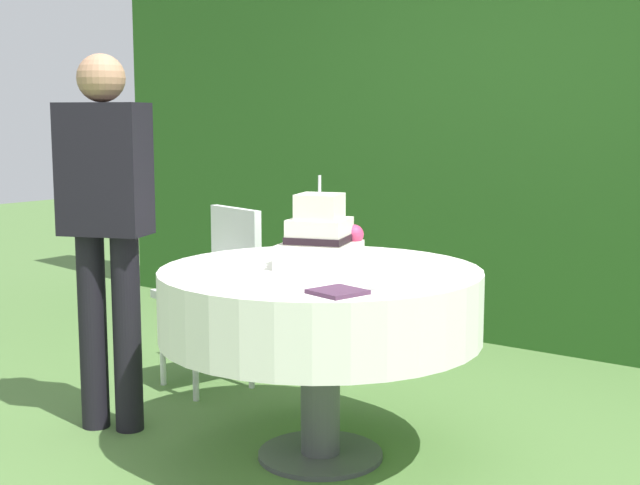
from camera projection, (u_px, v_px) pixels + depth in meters
ground_plane at (320, 457)px, 3.49m from camera, size 20.00×20.00×0.00m
foliage_hedge at (547, 90)px, 5.05m from camera, size 6.51×0.41×2.99m
cake_table at (320, 304)px, 3.40m from camera, size 1.25×1.25×0.76m
wedding_cake at (321, 239)px, 3.41m from camera, size 0.36×0.36×0.36m
serving_plate_near at (386, 288)px, 2.98m from camera, size 0.11×0.11×0.01m
serving_plate_far at (236, 284)px, 3.04m from camera, size 0.11×0.11×0.01m
napkin_stack at (338, 292)px, 2.90m from camera, size 0.19×0.19×0.01m
garden_chair at (219, 279)px, 4.38m from camera, size 0.49×0.49×0.89m
standing_person at (106, 216)px, 3.69m from camera, size 0.41×0.32×1.60m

